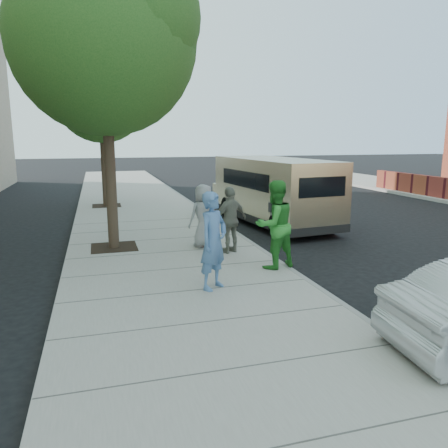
% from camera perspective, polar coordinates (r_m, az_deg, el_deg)
% --- Properties ---
extents(ground, '(120.00, 120.00, 0.00)m').
position_cam_1_polar(ground, '(10.21, -0.47, -6.16)').
color(ground, black).
rests_on(ground, ground).
extents(sidewalk, '(5.00, 60.00, 0.15)m').
position_cam_1_polar(sidewalk, '(9.98, -6.04, -6.20)').
color(sidewalk, gray).
rests_on(sidewalk, ground).
extents(curb_face, '(0.12, 60.00, 0.16)m').
position_cam_1_polar(curb_face, '(10.66, 7.03, -5.08)').
color(curb_face, gray).
rests_on(curb_face, ground).
extents(tree_near, '(4.62, 4.60, 7.53)m').
position_cam_1_polar(tree_near, '(12.05, -15.25, 22.81)').
color(tree_near, black).
rests_on(tree_near, sidewalk).
extents(tree_far, '(3.92, 3.80, 6.49)m').
position_cam_1_polar(tree_far, '(19.47, -15.68, 16.24)').
color(tree_far, black).
rests_on(tree_far, sidewalk).
extents(parking_meter, '(0.31, 0.19, 1.45)m').
position_cam_1_polar(parking_meter, '(10.16, 6.59, 0.64)').
color(parking_meter, gray).
rests_on(parking_meter, sidewalk).
extents(van, '(2.75, 6.47, 2.33)m').
position_cam_1_polar(van, '(15.54, 6.32, 4.45)').
color(van, tan).
rests_on(van, ground).
extents(person_officer, '(0.83, 0.79, 1.90)m').
position_cam_1_polar(person_officer, '(8.39, -1.40, -2.21)').
color(person_officer, '#4F75A8').
rests_on(person_officer, sidewalk).
extents(person_green_shirt, '(1.12, 0.97, 1.98)m').
position_cam_1_polar(person_green_shirt, '(9.81, 6.62, -0.09)').
color(person_green_shirt, green).
rests_on(person_green_shirt, sidewalk).
extents(person_gray_shirt, '(0.94, 0.74, 1.69)m').
position_cam_1_polar(person_gray_shirt, '(11.67, -2.67, 1.07)').
color(person_gray_shirt, gray).
rests_on(person_gray_shirt, sidewalk).
extents(person_striped_polo, '(1.08, 0.77, 1.69)m').
position_cam_1_polar(person_striped_polo, '(11.08, 0.86, 0.55)').
color(person_striped_polo, slate).
rests_on(person_striped_polo, sidewalk).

